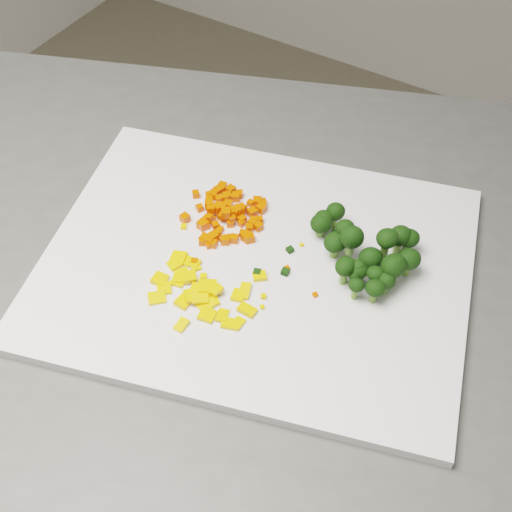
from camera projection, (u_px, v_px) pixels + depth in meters
The scene contains 146 objects.
counter_block at pixel (235, 430), 1.21m from camera, with size 1.07×0.75×0.90m, color #4B4A48.
cutting_board at pixel (256, 265), 0.85m from camera, with size 0.50×0.39×0.01m, color silver.
carrot_pile at pixel (226, 208), 0.88m from camera, with size 0.11×0.11×0.03m, color #E43C02, non-canonical shape.
pepper_pile at pixel (210, 285), 0.81m from camera, with size 0.13×0.13×0.02m, color #FFB50D, non-canonical shape.
broccoli_pile at pixel (362, 240), 0.83m from camera, with size 0.13×0.13×0.06m, color black, non-canonical shape.
carrot_cube_0 at pixel (202, 225), 0.88m from camera, with size 0.01×0.01×0.01m, color #E43C02.
carrot_cube_1 at pixel (236, 215), 0.89m from camera, with size 0.01×0.01×0.01m, color #E43C02.
carrot_cube_2 at pixel (229, 212), 0.89m from camera, with size 0.01×0.01×0.01m, color #E43C02.
carrot_cube_3 at pixel (252, 213), 0.89m from camera, with size 0.01×0.01×0.01m, color #E43C02.
carrot_cube_4 at pixel (261, 208), 0.90m from camera, with size 0.01×0.01×0.01m, color #E43C02.
carrot_cube_5 at pixel (229, 208), 0.90m from camera, with size 0.01×0.01×0.01m, color #E43C02.
carrot_cube_6 at pixel (205, 238), 0.86m from camera, with size 0.01×0.01×0.01m, color #E43C02.
carrot_cube_7 at pixel (221, 229), 0.88m from camera, with size 0.01×0.01×0.01m, color #E43C02.
carrot_cube_8 at pixel (236, 197), 0.91m from camera, with size 0.01×0.01×0.01m, color #E43C02.
carrot_cube_9 at pixel (231, 190), 0.92m from camera, with size 0.01×0.01×0.01m, color #E43C02.
carrot_cube_10 at pixel (209, 241), 0.86m from camera, with size 0.01×0.01×0.01m, color #E43C02.
carrot_cube_11 at pixel (225, 211), 0.90m from camera, with size 0.01×0.01×0.01m, color #E43C02.
carrot_cube_12 at pixel (249, 228), 0.88m from camera, with size 0.01×0.01×0.01m, color #E43C02.
carrot_cube_13 at pixel (212, 219), 0.89m from camera, with size 0.01×0.01×0.01m, color #E43C02.
carrot_cube_14 at pixel (250, 203), 0.91m from camera, with size 0.01×0.01×0.01m, color #E43C02.
carrot_cube_15 at pixel (228, 211), 0.89m from camera, with size 0.01×0.01×0.01m, color #E43C02.
carrot_cube_16 at pixel (226, 217), 0.89m from camera, with size 0.01×0.01×0.01m, color #E43C02.
carrot_cube_17 at pixel (230, 223), 0.88m from camera, with size 0.01×0.01×0.01m, color #E43C02.
carrot_cube_18 at pixel (209, 201), 0.91m from camera, with size 0.01×0.01×0.01m, color #E43C02.
carrot_cube_19 at pixel (250, 238), 0.87m from camera, with size 0.01×0.01×0.01m, color #E43C02.
carrot_cube_20 at pixel (219, 199), 0.91m from camera, with size 0.01×0.01×0.01m, color #E43C02.
carrot_cube_21 at pixel (242, 220), 0.89m from camera, with size 0.01×0.01×0.01m, color #E43C02.
carrot_cube_22 at pixel (257, 202), 0.91m from camera, with size 0.01×0.01×0.01m, color #E43C02.
carrot_cube_23 at pixel (238, 210), 0.89m from camera, with size 0.01×0.01×0.01m, color #E43C02.
carrot_cube_24 at pixel (254, 221), 0.88m from camera, with size 0.01×0.01×0.01m, color #E43C02.
carrot_cube_25 at pixel (228, 205), 0.89m from camera, with size 0.01×0.01×0.01m, color #E43C02.
carrot_cube_26 at pixel (224, 241), 0.86m from camera, with size 0.01×0.01×0.01m, color #E43C02.
carrot_cube_27 at pixel (234, 239), 0.86m from camera, with size 0.01×0.01×0.01m, color #E43C02.
carrot_cube_28 at pixel (263, 203), 0.91m from camera, with size 0.01×0.01×0.01m, color #E43C02.
carrot_cube_29 at pixel (258, 227), 0.88m from camera, with size 0.01×0.01×0.01m, color #E43C02.
carrot_cube_30 at pixel (213, 244), 0.86m from camera, with size 0.01×0.01×0.01m, color #E43C02.
carrot_cube_31 at pixel (200, 208), 0.90m from camera, with size 0.01×0.01×0.01m, color #E43C02.
carrot_cube_32 at pixel (239, 194), 0.92m from camera, with size 0.01×0.01×0.01m, color #E43C02.
carrot_cube_33 at pixel (252, 223), 0.88m from camera, with size 0.01×0.01×0.01m, color #E43C02.
carrot_cube_34 at pixel (211, 209), 0.89m from camera, with size 0.01×0.01×0.01m, color #E43C02.
carrot_cube_35 at pixel (222, 208), 0.89m from camera, with size 0.01×0.01×0.01m, color #E43C02.
carrot_cube_36 at pixel (247, 237), 0.87m from camera, with size 0.01×0.01×0.01m, color #E43C02.
carrot_cube_37 at pixel (222, 187), 0.92m from camera, with size 0.01×0.01×0.01m, color #E43C02.
carrot_cube_38 at pixel (230, 208), 0.90m from camera, with size 0.01×0.01×0.01m, color #E43C02.
carrot_cube_39 at pixel (209, 245), 0.86m from camera, with size 0.01×0.01×0.01m, color #E43C02.
carrot_cube_40 at pixel (227, 197), 0.91m from camera, with size 0.01×0.01×0.01m, color #E43C02.
carrot_cube_41 at pixel (226, 238), 0.87m from camera, with size 0.01×0.01×0.01m, color #E43C02.
carrot_cube_42 at pixel (218, 233), 0.87m from camera, with size 0.01×0.01×0.01m, color #E43C02.
carrot_cube_43 at pixel (232, 212), 0.88m from camera, with size 0.01×0.01×0.01m, color #E43C02.
carrot_cube_44 at pixel (259, 210), 0.90m from camera, with size 0.01×0.01×0.01m, color #E43C02.
carrot_cube_45 at pixel (229, 239), 0.87m from camera, with size 0.01×0.01×0.01m, color #E43C02.
carrot_cube_46 at pixel (213, 195), 0.91m from camera, with size 0.01×0.01×0.01m, color #E43C02.
carrot_cube_47 at pixel (240, 209), 0.89m from camera, with size 0.01×0.01×0.01m, color #E43C02.
carrot_cube_48 at pixel (213, 237), 0.87m from camera, with size 0.01×0.01×0.01m, color #E43C02.
carrot_cube_49 at pixel (209, 204), 0.89m from camera, with size 0.01×0.01×0.01m, color #E43C02.
carrot_cube_50 at pixel (219, 191), 0.92m from camera, with size 0.01×0.01×0.01m, color #E43C02.
carrot_cube_51 at pixel (209, 198), 0.91m from camera, with size 0.01×0.01×0.01m, color #E43C02.
carrot_cube_52 at pixel (262, 205), 0.90m from camera, with size 0.01×0.01×0.01m, color #E43C02.
carrot_cube_53 at pixel (241, 223), 0.88m from camera, with size 0.01×0.01×0.01m, color #E43C02.
carrot_cube_54 at pixel (206, 225), 0.88m from camera, with size 0.01×0.01×0.01m, color #E43C02.
carrot_cube_55 at pixel (222, 216), 0.88m from camera, with size 0.01×0.01×0.01m, color #E43C02.
carrot_cube_56 at pixel (216, 225), 0.88m from camera, with size 0.01×0.01×0.01m, color #E43C02.
carrot_cube_57 at pixel (207, 220), 0.89m from camera, with size 0.01×0.01×0.01m, color #E43C02.
carrot_cube_58 at pixel (220, 210), 0.90m from camera, with size 0.01×0.01×0.01m, color #E43C02.
carrot_cube_59 at pixel (242, 209), 0.90m from camera, with size 0.01×0.01×0.01m, color #E43C02.
carrot_cube_60 at pixel (243, 233), 0.87m from camera, with size 0.01×0.01×0.01m, color #E43C02.
carrot_cube_61 at pixel (202, 241), 0.86m from camera, with size 0.01×0.01×0.01m, color #E43C02.
carrot_cube_62 at pixel (196, 194), 0.92m from camera, with size 0.01×0.01×0.01m, color #E43C02.
carrot_cube_63 at pixel (225, 198), 0.90m from camera, with size 0.01×0.01×0.01m, color #E43C02.
carrot_cube_64 at pixel (185, 218), 0.89m from camera, with size 0.01×0.01×0.01m, color #E43C02.
carrot_cube_65 at pixel (225, 207), 0.89m from camera, with size 0.01×0.01×0.01m, color #E43C02.
carrot_cube_66 at pixel (221, 216), 0.89m from camera, with size 0.01×0.01×0.01m, color #E43C02.
carrot_cube_67 at pixel (210, 195), 0.91m from camera, with size 0.01×0.01×0.01m, color #E43C02.
carrot_cube_68 at pixel (263, 202), 0.91m from camera, with size 0.01×0.01×0.01m, color #E43C02.
carrot_cube_69 at pixel (231, 210), 0.89m from camera, with size 0.01×0.01×0.01m, color #E43C02.
carrot_cube_70 at pixel (235, 211), 0.89m from camera, with size 0.01×0.01×0.01m, color #E43C02.
carrot_cube_71 at pixel (260, 220), 0.89m from camera, with size 0.01×0.01×0.01m, color #E43C02.
carrot_cube_72 at pixel (203, 225), 0.88m from camera, with size 0.01×0.01×0.01m, color #E43C02.
carrot_cube_73 at pixel (225, 240), 0.86m from camera, with size 0.01×0.01×0.01m, color #E43C02.
carrot_cube_74 at pixel (226, 213), 0.88m from camera, with size 0.01×0.01×0.01m, color #E43C02.
carrot_cube_75 at pixel (218, 208), 0.89m from camera, with size 0.01×0.01×0.01m, color #E43C02.
carrot_cube_76 at pixel (210, 217), 0.88m from camera, with size 0.01×0.01×0.01m, color #E43C02.
carrot_cube_77 at pixel (232, 219), 0.88m from camera, with size 0.01×0.01×0.01m, color #E43C02.
carrot_cube_78 at pixel (209, 218), 0.88m from camera, with size 0.01×0.01×0.01m, color #E43C02.
pepper_chunk_0 at pixel (160, 279), 0.83m from camera, with size 0.02×0.02×0.01m, color #FFB50D.
pepper_chunk_1 at pixel (157, 298), 0.81m from camera, with size 0.02×0.02×0.00m, color #FFB50D.
pepper_chunk_2 at pixel (210, 300), 0.81m from camera, with size 0.02×0.02×0.00m, color #FFB50D.
pepper_chunk_3 at pixel (260, 276), 0.83m from camera, with size 0.02×0.01×0.01m, color #FFB50D.
pepper_chunk_4 at pixel (245, 291), 0.81m from camera, with size 0.02×0.01×0.01m, color #FFB50D.
pepper_chunk_5 at pixel (214, 290), 0.81m from camera, with size 0.02×0.01×0.01m, color #FFB50D.
pepper_chunk_6 at pixel (247, 310), 0.80m from camera, with size 0.02×0.01×0.01m, color #FFB50D.
pepper_chunk_7 at pixel (182, 325), 0.78m from camera, with size 0.02×0.01×0.00m, color #FFB50D.
pepper_chunk_8 at pixel (193, 295), 0.80m from camera, with size 0.02×0.02×0.00m, color #FFB50D.
pepper_chunk_9 at pixel (190, 276), 0.82m from camera, with size 0.02×0.01×0.00m, color #FFB50D.
pepper_chunk_10 at pixel (178, 258), 0.85m from camera, with size 0.02×0.02×0.00m, color #FFB50D.
pepper_chunk_11 at pixel (182, 277), 0.83m from camera, with size 0.02×0.02×0.00m, color #FFB50D.
pepper_chunk_12 at pixel (230, 324), 0.78m from camera, with size 0.01×0.02×0.00m, color #FFB50D.
pepper_chunk_13 at pixel (200, 297), 0.80m from camera, with size 0.02×0.02×0.00m, color #FFB50D.
pepper_chunk_14 at pixel (191, 262), 0.84m from camera, with size 0.02×0.01×0.00m, color #FFB50D.
pepper_chunk_15 at pixel (175, 264), 0.84m from camera, with size 0.02×0.01×0.00m, color #FFB50D.
pepper_chunk_16 at pixel (222, 315), 0.79m from camera, with size 0.02×0.01×0.00m, color #FFB50D.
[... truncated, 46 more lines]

